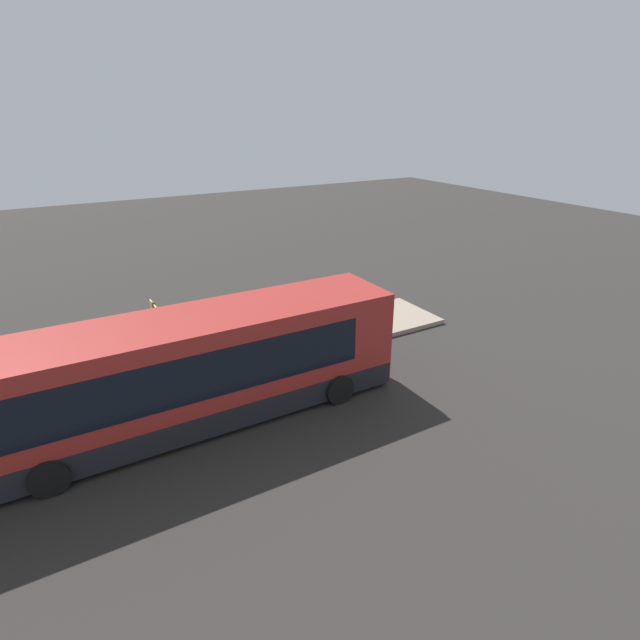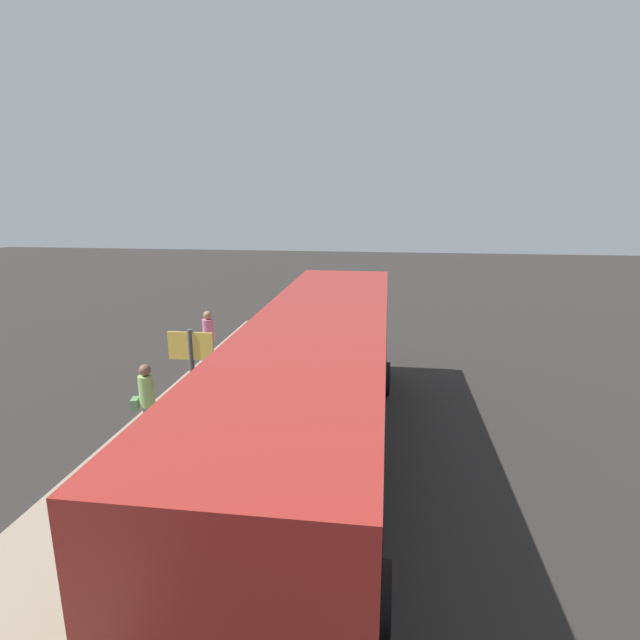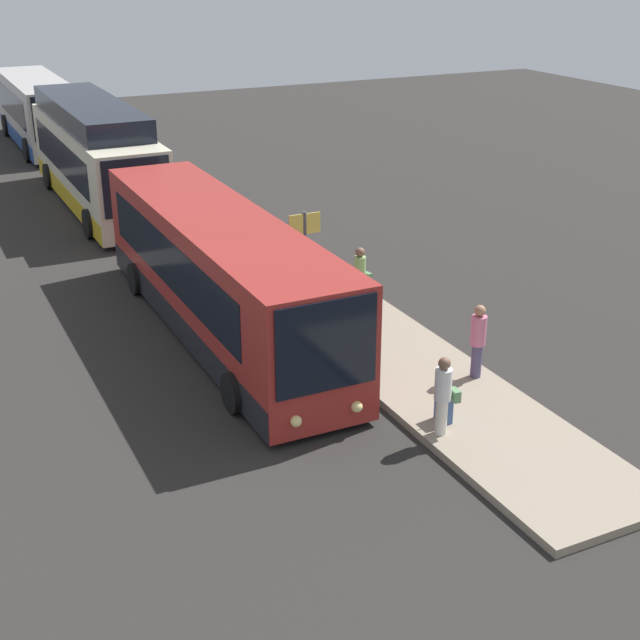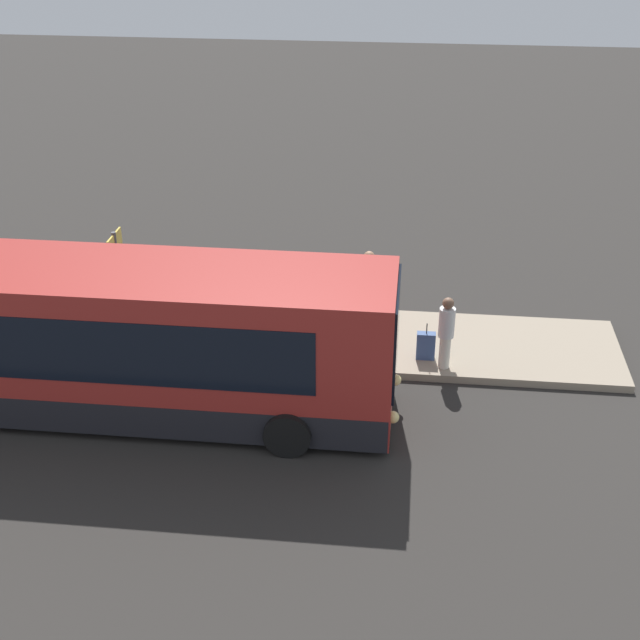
# 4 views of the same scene
# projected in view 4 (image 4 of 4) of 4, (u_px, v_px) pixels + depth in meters

# --- Properties ---
(ground) EXTENTS (80.00, 80.00, 0.00)m
(ground) POSITION_uv_depth(u_px,v_px,m) (151.00, 407.00, 18.34)
(ground) COLOR #2B2826
(platform) EXTENTS (20.00, 2.97, 0.18)m
(platform) POSITION_uv_depth(u_px,v_px,m) (187.00, 332.00, 21.01)
(platform) COLOR gray
(platform) RESTS_ON ground
(bus_lead) EXTENTS (12.10, 2.76, 3.12)m
(bus_lead) POSITION_uv_depth(u_px,v_px,m) (90.00, 340.00, 17.66)
(bus_lead) COLOR maroon
(bus_lead) RESTS_ON ground
(passenger_boarding) EXTENTS (0.38, 0.55, 1.67)m
(passenger_boarding) POSITION_uv_depth(u_px,v_px,m) (446.00, 330.00, 19.00)
(passenger_boarding) COLOR silver
(passenger_boarding) RESTS_ON platform
(passenger_waiting) EXTENTS (0.39, 0.54, 1.69)m
(passenger_waiting) POSITION_uv_depth(u_px,v_px,m) (165.00, 280.00, 21.15)
(passenger_waiting) COLOR gray
(passenger_waiting) RESTS_ON platform
(passenger_with_bags) EXTENTS (0.49, 0.49, 1.74)m
(passenger_with_bags) POSITION_uv_depth(u_px,v_px,m) (368.00, 282.00, 20.99)
(passenger_with_bags) COLOR #4C476B
(passenger_with_bags) RESTS_ON platform
(suitcase) EXTENTS (0.41, 0.20, 0.87)m
(suitcase) POSITION_uv_depth(u_px,v_px,m) (426.00, 346.00, 19.58)
(suitcase) COLOR #334C7F
(suitcase) RESTS_ON platform
(sign_post) EXTENTS (0.10, 0.89, 2.66)m
(sign_post) POSITION_uv_depth(u_px,v_px,m) (118.00, 270.00, 19.65)
(sign_post) COLOR #4C4C51
(sign_post) RESTS_ON platform
(trash_bin) EXTENTS (0.44, 0.44, 0.65)m
(trash_bin) POSITION_uv_depth(u_px,v_px,m) (275.00, 336.00, 19.96)
(trash_bin) COLOR #2D4C33
(trash_bin) RESTS_ON platform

